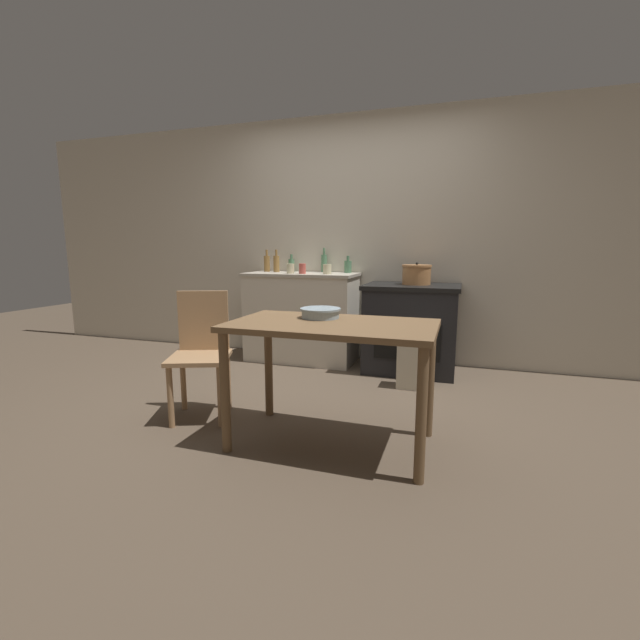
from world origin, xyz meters
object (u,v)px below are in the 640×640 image
Objects in this scene: stove at (411,328)px; stock_pot at (417,275)px; work_table at (332,340)px; flour_sack at (414,364)px; bottle_center at (291,265)px; cup_center_right at (302,269)px; mixing_bowl_large at (320,312)px; bottle_left at (324,263)px; bottle_center_left at (348,266)px; bottle_far_left at (267,263)px; cup_right at (327,269)px; chair at (201,350)px; bottle_mid_left at (276,263)px; cup_mid_right at (291,269)px.

stove is 0.52m from stock_pot.
work_table is 2.95× the size of flour_sack.
work_table is at bearing -61.93° from bottle_center.
cup_center_right is (0.26, -0.34, -0.02)m from bottle_center.
bottle_center reaches higher than mixing_bowl_large.
bottle_left is at bearing 109.03° from work_table.
bottle_center_left is (-0.79, 0.73, 0.80)m from flour_sack.
bottle_center_left is at bearing 99.36° from mixing_bowl_large.
bottle_far_left is 0.91m from bottle_center_left.
work_table reaches higher than flour_sack.
bottle_center_left is at bearing 137.02° from flour_sack.
stove is 1.71m from mixing_bowl_large.
stove is at bearing 100.11° from flour_sack.
stove is at bearing -16.99° from bottle_center_left.
work_table is at bearing -99.69° from stock_pot.
cup_center_right is at bearing -108.94° from bottle_left.
cup_right is (0.76, -0.22, -0.04)m from bottle_far_left.
chair is at bearing -142.10° from flour_sack.
cup_center_right is (-0.70, 1.53, 0.19)m from mixing_bowl_large.
bottle_center_left is (0.77, 0.09, -0.02)m from bottle_mid_left.
bottle_left is 1.07× the size of bottle_mid_left.
bottle_far_left reaches higher than work_table.
cup_mid_right is at bearing 118.35° from mixing_bowl_large.
flour_sack is at bearing -36.14° from bottle_left.
cup_center_right is 1.06× the size of cup_right.
bottle_center is 1.94× the size of cup_right.
bottle_center_left reaches higher than cup_center_right.
cup_right is (0.25, 0.03, -0.00)m from cup_center_right.
chair is at bearing -97.72° from cup_center_right.
bottle_left is at bearing 8.70° from bottle_far_left.
bottle_left is at bearing 54.37° from cup_mid_right.
bottle_center_left reaches higher than chair.
cup_center_right reaches higher than mixing_bowl_large.
cup_right is (0.38, 0.03, -0.00)m from cup_mid_right.
bottle_far_left is 0.92× the size of bottle_left.
stove is at bearing 4.27° from cup_mid_right.
stock_pot is 2.87× the size of cup_right.
work_table is 2.31m from bottle_center.
cup_right is at bearing 4.51° from cup_mid_right.
bottle_far_left is at bearing 78.53° from chair.
flour_sack is 2.34× the size of bottle_center_left.
stove is 0.93m from bottle_center_left.
mixing_bowl_large is 2.47× the size of cup_center_right.
chair reaches higher than stove.
work_table is at bearing -55.40° from bottle_far_left.
work_table is 0.23m from mixing_bowl_large.
chair is 3.73× the size of bottle_far_left.
stove is at bearing -145.17° from stock_pot.
flour_sack is at bearing -42.98° from bottle_center_left.
cup_mid_right is at bearing 119.45° from work_table.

